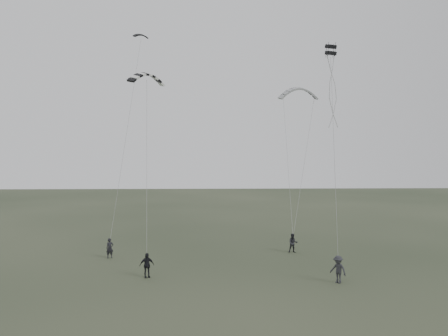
{
  "coord_description": "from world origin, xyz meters",
  "views": [
    {
      "loc": [
        -0.29,
        -27.56,
        8.05
      ],
      "look_at": [
        0.74,
        5.41,
        6.9
      ],
      "focal_mm": 35.0,
      "sensor_mm": 36.0,
      "label": 1
    }
  ],
  "objects_px": {
    "flyer_center": "(147,265)",
    "kite_dark_small": "(141,35)",
    "kite_pale_large": "(299,89)",
    "flyer_left": "(110,248)",
    "flyer_right": "(293,243)",
    "kite_striped": "(147,74)",
    "flyer_far": "(338,269)",
    "kite_box": "(331,50)"
  },
  "relations": [
    {
      "from": "flyer_center",
      "to": "kite_dark_small",
      "type": "xyz_separation_m",
      "value": [
        -2.01,
        11.1,
        17.68
      ]
    },
    {
      "from": "kite_box",
      "to": "flyer_right",
      "type": "bearing_deg",
      "value": 82.94
    },
    {
      "from": "flyer_right",
      "to": "kite_dark_small",
      "type": "distance_m",
      "value": 22.28
    },
    {
      "from": "flyer_center",
      "to": "flyer_left",
      "type": "bearing_deg",
      "value": 104.4
    },
    {
      "from": "flyer_left",
      "to": "flyer_far",
      "type": "relative_size",
      "value": 0.89
    },
    {
      "from": "flyer_right",
      "to": "kite_striped",
      "type": "relative_size",
      "value": 0.54
    },
    {
      "from": "flyer_left",
      "to": "flyer_right",
      "type": "xyz_separation_m",
      "value": [
        14.35,
        1.38,
        0.02
      ]
    },
    {
      "from": "flyer_center",
      "to": "kite_pale_large",
      "type": "relative_size",
      "value": 0.44
    },
    {
      "from": "kite_dark_small",
      "to": "kite_box",
      "type": "xyz_separation_m",
      "value": [
        14.37,
        -9.31,
        -3.39
      ]
    },
    {
      "from": "flyer_right",
      "to": "flyer_far",
      "type": "xyz_separation_m",
      "value": [
        1.23,
        -8.25,
        0.08
      ]
    },
    {
      "from": "flyer_center",
      "to": "kite_box",
      "type": "bearing_deg",
      "value": -11.35
    },
    {
      "from": "flyer_center",
      "to": "kite_striped",
      "type": "relative_size",
      "value": 0.55
    },
    {
      "from": "flyer_left",
      "to": "kite_box",
      "type": "bearing_deg",
      "value": -39.79
    },
    {
      "from": "flyer_center",
      "to": "kite_dark_small",
      "type": "bearing_deg",
      "value": 80.68
    },
    {
      "from": "kite_pale_large",
      "to": "kite_box",
      "type": "bearing_deg",
      "value": -94.3
    },
    {
      "from": "flyer_far",
      "to": "kite_box",
      "type": "distance_m",
      "value": 14.64
    },
    {
      "from": "kite_box",
      "to": "kite_striped",
      "type": "bearing_deg",
      "value": 143.39
    },
    {
      "from": "flyer_left",
      "to": "flyer_right",
      "type": "relative_size",
      "value": 0.98
    },
    {
      "from": "flyer_left",
      "to": "kite_box",
      "type": "distance_m",
      "value": 21.72
    },
    {
      "from": "kite_striped",
      "to": "kite_box",
      "type": "xyz_separation_m",
      "value": [
        12.92,
        -2.65,
        1.25
      ]
    },
    {
      "from": "flyer_far",
      "to": "kite_pale_large",
      "type": "xyz_separation_m",
      "value": [
        0.19,
        13.29,
        13.06
      ]
    },
    {
      "from": "flyer_left",
      "to": "kite_pale_large",
      "type": "distance_m",
      "value": 21.51
    },
    {
      "from": "flyer_far",
      "to": "kite_pale_large",
      "type": "height_order",
      "value": "kite_pale_large"
    },
    {
      "from": "flyer_far",
      "to": "kite_striped",
      "type": "height_order",
      "value": "kite_striped"
    },
    {
      "from": "flyer_left",
      "to": "flyer_center",
      "type": "relative_size",
      "value": 0.95
    },
    {
      "from": "flyer_left",
      "to": "kite_dark_small",
      "type": "bearing_deg",
      "value": 47.54
    },
    {
      "from": "kite_dark_small",
      "to": "kite_pale_large",
      "type": "relative_size",
      "value": 0.37
    },
    {
      "from": "kite_dark_small",
      "to": "flyer_center",
      "type": "bearing_deg",
      "value": -111.57
    },
    {
      "from": "kite_dark_small",
      "to": "kite_box",
      "type": "bearing_deg",
      "value": -64.78
    },
    {
      "from": "flyer_right",
      "to": "flyer_center",
      "type": "height_order",
      "value": "flyer_center"
    },
    {
      "from": "kite_box",
      "to": "kite_dark_small",
      "type": "bearing_deg",
      "value": 122.07
    },
    {
      "from": "flyer_center",
      "to": "kite_dark_small",
      "type": "distance_m",
      "value": 20.97
    },
    {
      "from": "kite_dark_small",
      "to": "kite_striped",
      "type": "relative_size",
      "value": 0.47
    },
    {
      "from": "kite_striped",
      "to": "kite_box",
      "type": "bearing_deg",
      "value": -53.36
    },
    {
      "from": "flyer_far",
      "to": "kite_box",
      "type": "bearing_deg",
      "value": 134.35
    },
    {
      "from": "kite_striped",
      "to": "flyer_far",
      "type": "bearing_deg",
      "value": -67.33
    },
    {
      "from": "flyer_center",
      "to": "flyer_far",
      "type": "relative_size",
      "value": 0.94
    },
    {
      "from": "flyer_far",
      "to": "flyer_center",
      "type": "bearing_deg",
      "value": -137.12
    },
    {
      "from": "flyer_far",
      "to": "kite_pale_large",
      "type": "bearing_deg",
      "value": 139.51
    },
    {
      "from": "flyer_left",
      "to": "flyer_far",
      "type": "bearing_deg",
      "value": -51.16
    },
    {
      "from": "flyer_center",
      "to": "kite_box",
      "type": "distance_m",
      "value": 18.98
    },
    {
      "from": "flyer_left",
      "to": "flyer_center",
      "type": "height_order",
      "value": "flyer_center"
    }
  ]
}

